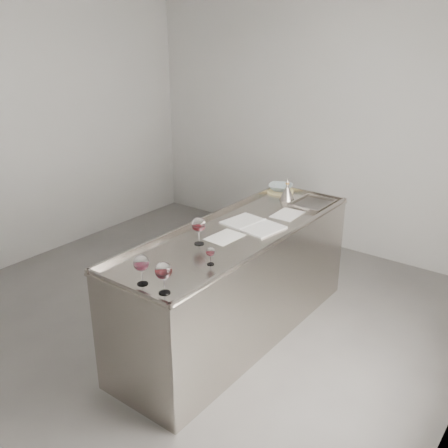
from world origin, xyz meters
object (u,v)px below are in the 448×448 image
Objects in this scene: notebook at (253,225)px; counter at (238,283)px; wine_glass_left at (199,225)px; ceramic_bowl at (280,187)px; wine_glass_small at (210,252)px; wine_glass_middle at (141,264)px; wine_funnel at (287,193)px; wine_glass_right at (163,271)px.

counter is at bearing -91.97° from notebook.
notebook is (0.03, 0.16, 0.47)m from counter.
wine_glass_left is 1.46m from ceramic_bowl.
wine_glass_middle is at bearing -109.35° from wine_glass_small.
counter is at bearing -84.63° from wine_funnel.
counter is 12.18× the size of wine_glass_middle.
wine_glass_small is 0.79m from notebook.
wine_funnel is (-0.11, 0.74, 0.06)m from notebook.
wine_glass_left is 0.76m from wine_glass_right.
counter is at bearing -76.53° from ceramic_bowl.
wine_glass_left reaches higher than wine_glass_right.
wine_glass_middle is 0.95× the size of wine_funnel.
wine_glass_middle is 0.51m from wine_glass_small.
counter reaches higher than notebook.
ceramic_bowl is (-0.26, 1.07, 0.52)m from counter.
wine_glass_middle is 1.56× the size of wine_glass_small.
wine_funnel is at bearing 100.68° from wine_glass_small.
wine_glass_left is 1.06× the size of wine_glass_middle.
wine_glass_small reaches higher than ceramic_bowl.
notebook is at bearing 90.09° from wine_glass_middle.
wine_glass_small is (0.20, -0.60, 0.56)m from counter.
wine_glass_small is at bearing -69.46° from notebook.
wine_glass_left is 1.01× the size of wine_funnel.
wine_glass_left is 0.42× the size of notebook.
notebook is at bearing 79.96° from counter.
counter is 1.26m from wine_glass_right.
wine_funnel is (0.17, -0.17, 0.02)m from ceramic_bowl.
wine_glass_middle is 0.96× the size of wine_glass_right.
wine_glass_right reaches higher than wine_glass_small.
wine_glass_small is 0.61× the size of wine_funnel.
notebook is at bearing -81.22° from wine_funnel.
wine_glass_left is at bearing -90.06° from wine_funnel.
ceramic_bowl is at bearing 97.60° from wine_glass_middle.
wine_glass_small is 1.53m from wine_funnel.
wine_glass_right is 1.27m from notebook.
ceramic_bowl is at bearing 115.56° from notebook.
counter is 18.94× the size of wine_glass_small.
wine_glass_middle is at bearing -80.49° from wine_glass_left.
wine_glass_middle reaches higher than counter.
wine_glass_left reaches higher than counter.
notebook is (-0.17, 0.77, -0.08)m from wine_glass_small.
wine_funnel is at bearing 89.94° from wine_glass_left.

